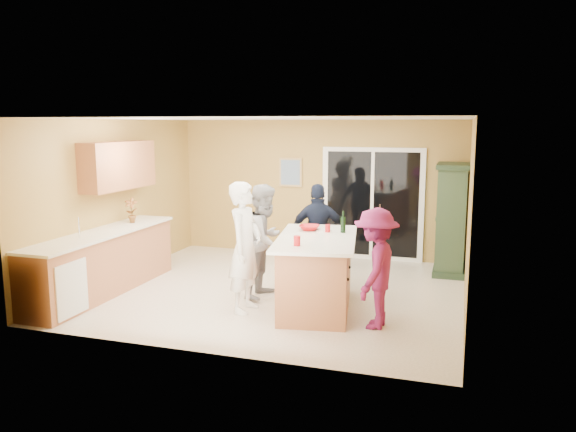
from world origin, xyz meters
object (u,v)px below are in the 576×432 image
(green_hutch, at_px, (451,220))
(woman_white, at_px, (245,247))
(kitchen_island, at_px, (316,275))
(woman_magenta, at_px, (376,268))
(woman_grey, at_px, (265,241))
(woman_navy, at_px, (318,234))

(green_hutch, relative_size, woman_white, 1.06)
(kitchen_island, distance_m, woman_magenta, 1.02)
(woman_grey, relative_size, woman_navy, 1.04)
(green_hutch, bearing_deg, woman_magenta, -105.28)
(woman_grey, bearing_deg, kitchen_island, -106.24)
(green_hutch, distance_m, woman_magenta, 3.11)
(kitchen_island, bearing_deg, woman_navy, 93.98)
(green_hutch, distance_m, woman_grey, 3.38)
(green_hutch, relative_size, woman_magenta, 1.24)
(woman_navy, bearing_deg, kitchen_island, 87.69)
(kitchen_island, bearing_deg, woman_magenta, -36.65)
(woman_grey, distance_m, woman_navy, 1.06)
(green_hutch, xyz_separation_m, woman_navy, (-1.99, -1.30, -0.11))
(kitchen_island, xyz_separation_m, green_hutch, (1.69, 2.55, 0.44))
(woman_grey, xyz_separation_m, woman_navy, (0.57, 0.90, -0.03))
(green_hutch, xyz_separation_m, woman_white, (-2.59, -2.92, -0.03))
(woman_navy, bearing_deg, woman_white, 53.92)
(kitchen_island, height_order, woman_magenta, woman_magenta)
(woman_white, height_order, woman_magenta, woman_white)
(woman_magenta, bearing_deg, green_hutch, 169.06)
(woman_grey, bearing_deg, green_hutch, -43.47)
(green_hutch, relative_size, woman_navy, 1.17)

